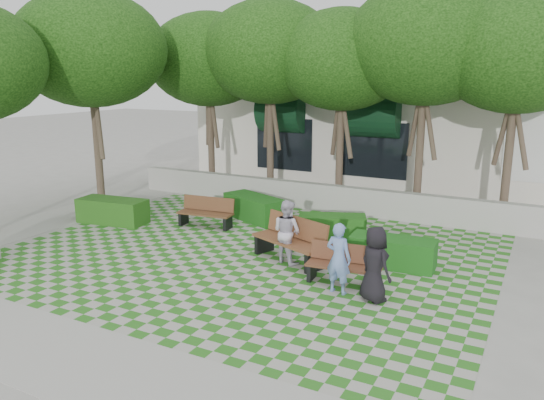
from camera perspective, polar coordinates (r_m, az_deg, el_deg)
The scene contains 17 objects.
ground at distance 12.86m, azimuth -5.14°, elevation -7.21°, with size 90.00×90.00×0.00m, color gray.
lawn at distance 13.66m, azimuth -2.85°, elevation -5.90°, with size 12.00×12.00×0.00m, color #2B721E.
sidewalk_south at distance 9.64m, azimuth -21.07°, elevation -15.46°, with size 16.00×2.00×0.01m, color #9E9B93.
sidewalk_west at distance 18.27m, azimuth -22.68°, elevation -1.97°, with size 2.00×12.00×0.01m, color #9E9B93.
retaining_wall at distance 18.03m, azimuth 5.59°, elevation 0.29°, with size 15.00×0.36×0.90m, color #9E9B93.
bench_east at distance 11.85m, azimuth 7.78°, elevation -6.97°, with size 1.68×0.69×0.86m.
bench_mid at distance 13.09m, azimuth 2.03°, elevation -4.37°, with size 2.17×1.39×1.08m.
bench_west at distance 16.15m, azimuth -7.09°, elevation -1.37°, with size 1.75×0.76×0.89m.
hedge_east at distance 13.11m, azimuth 12.82°, elevation -5.48°, with size 2.01×0.80×0.70m, color #144D14.
hedge_midright at distance 15.06m, azimuth 6.48°, elevation -2.85°, with size 1.87×0.75×0.65m, color #194E14.
hedge_midleft at distance 16.83m, azimuth -1.94°, elevation -0.85°, with size 2.16×0.86×0.76m, color #154A13.
hedge_west at distance 17.18m, azimuth -16.77°, elevation -1.13°, with size 2.16×0.86×0.76m, color #1E4E14.
person_blue at distance 11.21m, azimuth 7.17°, elevation -6.24°, with size 0.56×0.37×1.54m, color #6F8CCB.
person_dark at distance 10.94m, azimuth 11.01°, elevation -6.80°, with size 0.77×0.50×1.57m, color black.
person_white at distance 12.90m, azimuth 1.62°, elevation -3.41°, with size 0.76×0.59×1.57m, color silver.
tree_row at distance 18.14m, azimuth -0.02°, elevation 15.48°, with size 17.70×13.40×7.41m.
building at distance 24.89m, azimuth 14.73°, elevation 8.34°, with size 18.00×8.92×5.15m.
Camera 1 is at (6.62, -10.07, 4.51)m, focal length 35.00 mm.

